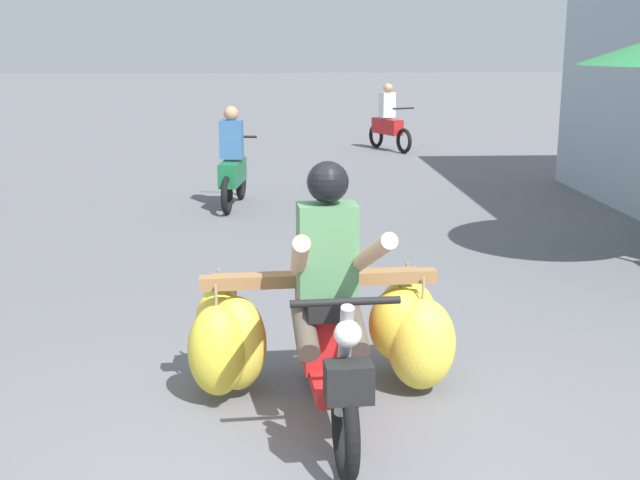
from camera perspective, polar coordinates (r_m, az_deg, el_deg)
motorbike_main_loaded at (r=5.17m, az=0.69°, el=-6.18°), size 1.72×1.91×1.58m
motorbike_distant_ahead_left at (r=17.53m, az=4.77°, el=8.11°), size 0.81×1.51×1.40m
motorbike_distant_ahead_right at (r=11.32m, az=-6.10°, el=5.08°), size 0.51×1.62×1.40m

